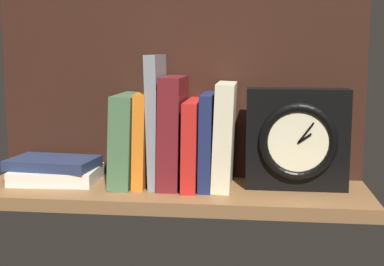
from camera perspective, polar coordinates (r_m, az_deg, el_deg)
ground_plane at (r=107.51cm, az=-2.15°, el=-6.36°), size 76.40×22.35×2.50cm
back_panel at (r=114.56cm, az=-1.38°, el=4.70°), size 76.40×1.20×37.38cm
book_green_romantic at (r=109.18cm, az=-6.81°, el=-0.68°), size 4.99×14.43×18.19cm
book_orange_pandolfini at (r=108.37cm, az=-5.00°, el=-0.59°), size 2.91×12.95×18.55cm
book_gray_chess at (r=107.35cm, az=-3.69°, el=1.30°), size 2.82×12.09×25.82cm
book_maroon_dawkins at (r=107.06cm, az=-1.86°, el=0.16°), size 4.52×13.93×21.68cm
book_red_requiem at (r=106.93cm, az=0.12°, el=-1.09°), size 3.10×15.70×17.06cm
book_navy_bierce at (r=106.52cm, az=1.67°, el=-0.76°), size 2.65×14.03×18.40cm
book_cream_twain at (r=106.11cm, az=3.42°, el=-0.24°), size 4.29×13.63×20.54cm
framed_clock at (r=106.24cm, az=10.96°, el=-0.65°), size 19.42×7.26×19.42cm
book_stack_side at (r=114.89cm, az=-14.12°, el=-3.79°), size 18.43×13.28×4.87cm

